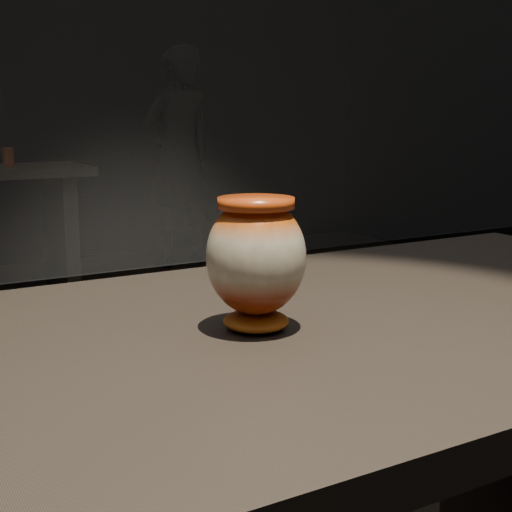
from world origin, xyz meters
The scene contains 3 objects.
main_vase centered at (0.07, -0.01, 1.00)m, with size 0.16×0.16×0.18m.
back_vase_right centered at (0.41, 3.35, 0.95)m, with size 0.06×0.06×0.11m, color maroon.
visitor centered at (1.88, 4.33, 0.85)m, with size 0.62×0.41×1.70m, color black.
Camera 1 is at (-0.40, -0.82, 1.19)m, focal length 50.00 mm.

